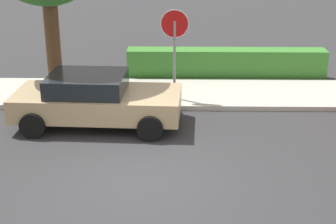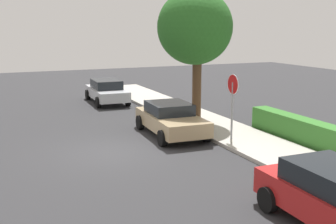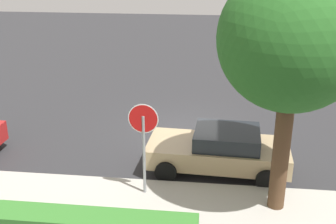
% 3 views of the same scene
% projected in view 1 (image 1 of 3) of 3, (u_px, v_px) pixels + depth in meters
% --- Properties ---
extents(ground_plane, '(60.00, 60.00, 0.00)m').
position_uv_depth(ground_plane, '(139.00, 178.00, 10.73)').
color(ground_plane, '#2D2D30').
extents(sidewalk_curb, '(32.00, 2.58, 0.14)m').
position_uv_depth(sidewalk_curb, '(151.00, 93.00, 15.62)').
color(sidewalk_curb, '#B2ADA3').
rests_on(sidewalk_curb, ground_plane).
extents(stop_sign, '(0.80, 0.08, 2.72)m').
position_uv_depth(stop_sign, '(175.00, 40.00, 14.38)').
color(stop_sign, gray).
rests_on(stop_sign, ground_plane).
extents(parked_car_tan, '(4.33, 2.24, 1.36)m').
position_uv_depth(parked_car_tan, '(96.00, 99.00, 13.22)').
color(parked_car_tan, tan).
rests_on(parked_car_tan, ground_plane).
extents(front_yard_hedge, '(6.56, 0.72, 1.00)m').
position_uv_depth(front_yard_hedge, '(226.00, 64.00, 17.11)').
color(front_yard_hedge, '#387A2D').
rests_on(front_yard_hedge, ground_plane).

